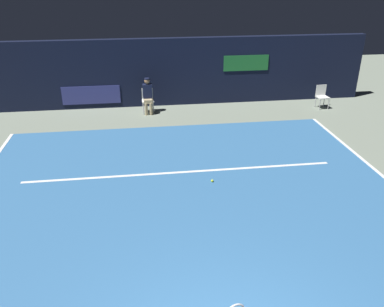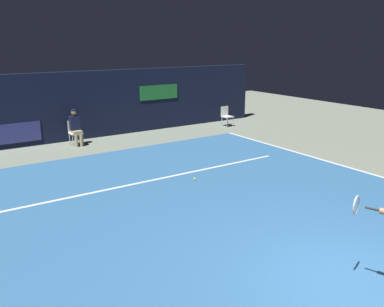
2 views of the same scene
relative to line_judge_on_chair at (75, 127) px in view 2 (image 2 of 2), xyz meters
The scene contains 8 objects.
ground_plane 6.91m from the line_judge_on_chair, 84.25° to the right, with size 32.11×32.11×0.00m, color gray.
court_surface 6.91m from the line_judge_on_chair, 84.25° to the right, with size 10.58×10.59×0.01m, color #336699.
line_sideline_left 9.07m from the line_judge_on_chair, 49.08° to the right, with size 0.10×10.59×0.01m, color white.
line_service 5.08m from the line_judge_on_chair, 82.13° to the right, with size 8.25×0.10×0.01m, color white.
back_wall 1.32m from the line_judge_on_chair, 53.93° to the left, with size 16.19×0.33×2.60m.
line_judge_on_chair is the anchor object (origin of this frame).
courtside_chair_near 6.74m from the line_judge_on_chair, ahead, with size 0.47×0.45×0.88m.
tennis_ball 5.82m from the line_judge_on_chair, 75.85° to the right, with size 0.07×0.07×0.07m, color #CCE033.
Camera 2 is at (-5.19, -3.19, 3.71)m, focal length 37.95 mm.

